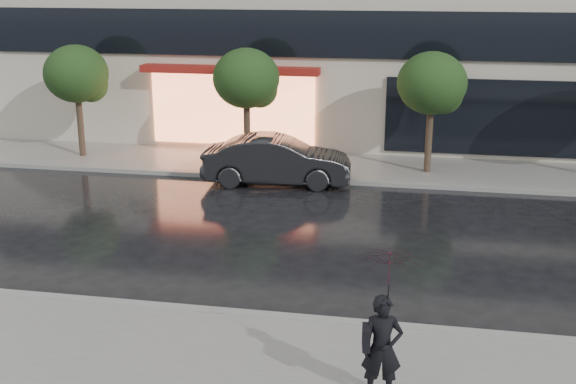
# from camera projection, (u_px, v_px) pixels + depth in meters

# --- Properties ---
(ground) EXTENTS (120.00, 120.00, 0.00)m
(ground) POSITION_uv_depth(u_px,v_px,m) (276.00, 298.00, 14.62)
(ground) COLOR black
(ground) RESTS_ON ground
(sidewalk_near) EXTENTS (60.00, 4.50, 0.12)m
(sidewalk_near) POSITION_uv_depth(u_px,v_px,m) (235.00, 381.00, 11.54)
(sidewalk_near) COLOR slate
(sidewalk_near) RESTS_ON ground
(sidewalk_far) EXTENTS (60.00, 3.50, 0.12)m
(sidewalk_far) POSITION_uv_depth(u_px,v_px,m) (336.00, 167.00, 24.24)
(sidewalk_far) COLOR slate
(sidewalk_far) RESTS_ON ground
(curb_near) EXTENTS (60.00, 0.25, 0.14)m
(curb_near) POSITION_uv_depth(u_px,v_px,m) (265.00, 317.00, 13.66)
(curb_near) COLOR gray
(curb_near) RESTS_ON ground
(curb_far) EXTENTS (60.00, 0.25, 0.14)m
(curb_far) POSITION_uv_depth(u_px,v_px,m) (329.00, 181.00, 22.59)
(curb_far) COLOR gray
(curb_far) RESTS_ON ground
(tree_far_west) EXTENTS (2.20, 2.20, 3.99)m
(tree_far_west) POSITION_uv_depth(u_px,v_px,m) (78.00, 76.00, 24.76)
(tree_far_west) COLOR #33261C
(tree_far_west) RESTS_ON ground
(tree_mid_west) EXTENTS (2.20, 2.20, 3.99)m
(tree_mid_west) POSITION_uv_depth(u_px,v_px,m) (248.00, 81.00, 23.71)
(tree_mid_west) COLOR #33261C
(tree_mid_west) RESTS_ON ground
(tree_mid_east) EXTENTS (2.20, 2.20, 3.99)m
(tree_mid_east) POSITION_uv_depth(u_px,v_px,m) (434.00, 85.00, 22.67)
(tree_mid_east) COLOR #33261C
(tree_mid_east) RESTS_ON ground
(parked_car) EXTENTS (4.67, 1.96, 1.50)m
(parked_car) POSITION_uv_depth(u_px,v_px,m) (277.00, 160.00, 22.32)
(parked_car) COLOR black
(parked_car) RESTS_ON ground
(pedestrian_with_umbrella) EXTENTS (1.09, 1.11, 2.40)m
(pedestrian_with_umbrella) POSITION_uv_depth(u_px,v_px,m) (386.00, 302.00, 10.52)
(pedestrian_with_umbrella) COLOR black
(pedestrian_with_umbrella) RESTS_ON sidewalk_near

